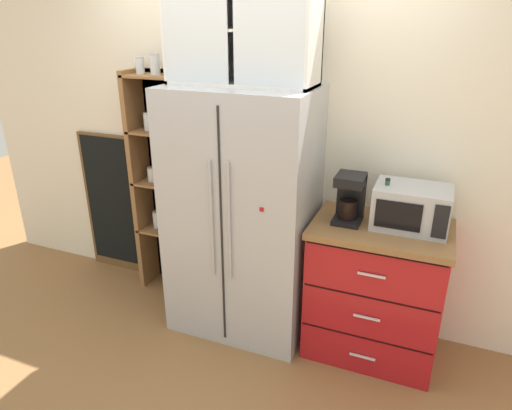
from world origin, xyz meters
The scene contains 11 objects.
ground_plane centered at (0.00, 0.00, 0.00)m, with size 10.78×10.78×0.00m, color olive.
wall_back_cream centered at (0.00, 0.40, 1.27)m, with size 5.07×0.10×2.55m, color silver.
refrigerator centered at (0.00, 0.03, 0.86)m, with size 0.95×0.66×1.73m.
pantry_shelf_column centered at (-0.75, 0.29, 0.94)m, with size 0.52×0.28×1.88m.
counter_cabinet centered at (0.92, 0.07, 0.46)m, with size 0.85×0.60×0.93m.
microwave centered at (1.08, 0.12, 1.06)m, with size 0.44×0.33×0.26m.
coffee_maker centered at (0.71, 0.08, 1.08)m, with size 0.17×0.20×0.31m.
mug_sage centered at (0.93, 0.09, 0.97)m, with size 0.12×0.08×0.10m.
bottle_green centered at (0.92, 0.09, 1.06)m, with size 0.07×0.07×0.30m.
upper_cabinet centered at (0.00, 0.08, 2.04)m, with size 0.91×0.32×0.63m.
chalkboard_menu centered at (-1.33, 0.33, 0.62)m, with size 0.60×0.04×1.23m.
Camera 1 is at (1.16, -2.57, 2.11)m, focal length 31.84 mm.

